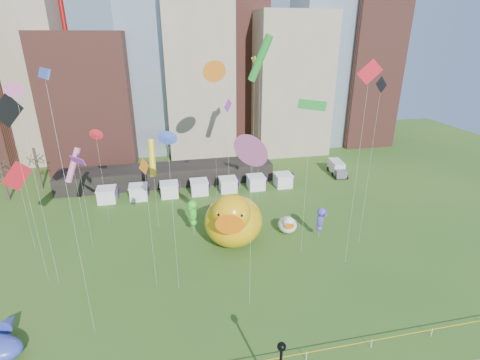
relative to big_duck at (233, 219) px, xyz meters
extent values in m
cube|color=gray|center=(-33.56, 42.90, 17.38)|extent=(14.00, 12.00, 42.00)
cube|color=brown|center=(-21.56, 36.90, 9.38)|extent=(16.00, 14.00, 26.00)
cube|color=#8C9EB2|center=(-9.56, 44.90, 23.88)|extent=(12.00, 12.00, 55.00)
cube|color=gray|center=(0.44, 40.90, 13.38)|extent=(14.00, 14.00, 34.00)
cube|color=gray|center=(20.44, 38.90, 11.38)|extent=(16.00, 14.00, 30.00)
cube|color=#8C9EB2|center=(30.44, 42.90, 20.38)|extent=(14.00, 12.00, 48.00)
cube|color=brown|center=(40.44, 40.90, 14.38)|extent=(12.00, 12.00, 36.00)
cube|color=black|center=(-7.56, 22.90, -2.02)|extent=(38.00, 6.00, 3.20)
cube|color=white|center=(-17.56, 16.90, -2.52)|extent=(2.80, 2.80, 2.20)
cube|color=red|center=(-15.76, 16.90, -2.02)|extent=(0.08, 1.40, 1.60)
cube|color=white|center=(-12.56, 16.90, -2.52)|extent=(2.80, 2.80, 2.20)
cube|color=red|center=(-10.76, 16.90, -2.02)|extent=(0.08, 1.40, 1.60)
cube|color=white|center=(-7.56, 16.90, -2.52)|extent=(2.80, 2.80, 2.20)
cube|color=red|center=(-5.76, 16.90, -2.02)|extent=(0.08, 1.40, 1.60)
cube|color=white|center=(-2.56, 16.90, -2.52)|extent=(2.80, 2.80, 2.20)
cube|color=red|center=(-0.76, 16.90, -2.02)|extent=(0.08, 1.40, 1.60)
cube|color=white|center=(2.44, 16.90, -2.52)|extent=(2.80, 2.80, 2.20)
cube|color=red|center=(4.24, 16.90, -2.02)|extent=(0.08, 1.40, 1.60)
cube|color=white|center=(7.44, 16.90, -2.52)|extent=(2.80, 2.80, 2.20)
cube|color=red|center=(9.24, 16.90, -2.02)|extent=(0.08, 1.40, 1.60)
cube|color=white|center=(12.44, 16.90, -2.52)|extent=(2.80, 2.80, 2.20)
cube|color=red|center=(14.24, 16.90, -2.02)|extent=(0.08, 1.40, 1.60)
cylinder|color=#382B21|center=(-33.56, 20.90, 0.38)|extent=(0.44, 0.44, 8.00)
cylinder|color=#382B21|center=(-29.56, 24.90, 0.13)|extent=(0.44, 0.44, 7.50)
cylinder|color=white|center=(2.44, -19.10, -3.17)|extent=(0.06, 0.06, 0.90)
cylinder|color=white|center=(8.44, -19.10, -3.17)|extent=(0.06, 0.06, 0.90)
cylinder|color=white|center=(14.44, -19.10, -3.17)|extent=(0.06, 0.06, 0.90)
ellipsoid|color=#E6A60B|center=(0.17, 0.58, -0.54)|extent=(9.60, 10.49, 6.18)
ellipsoid|color=#E6A60B|center=(1.10, 3.86, -0.70)|extent=(2.41, 2.09, 2.50)
sphere|color=#E6A60B|center=(-0.59, -2.08, 1.95)|extent=(5.74, 5.74, 4.64)
cone|color=orange|center=(-1.14, -3.97, 1.79)|extent=(3.03, 2.71, 2.55)
sphere|color=white|center=(-2.17, -2.95, 2.57)|extent=(0.84, 0.84, 0.84)
sphere|color=white|center=(0.28, -3.66, 2.57)|extent=(0.84, 0.84, 0.84)
sphere|color=black|center=(-2.28, -3.33, 2.57)|extent=(0.42, 0.42, 0.42)
sphere|color=black|center=(0.18, -4.03, 2.57)|extent=(0.42, 0.42, 0.42)
ellipsoid|color=white|center=(7.88, 1.45, -2.56)|extent=(3.03, 3.40, 2.13)
ellipsoid|color=white|center=(8.07, 2.61, -2.62)|extent=(0.78, 0.66, 0.86)
sphere|color=white|center=(7.72, 0.51, -1.71)|extent=(1.84, 1.84, 1.60)
cone|color=orange|center=(7.61, -0.16, -1.76)|extent=(0.98, 0.85, 0.88)
sphere|color=white|center=(7.22, 0.15, -1.49)|extent=(0.29, 0.29, 0.29)
sphere|color=white|center=(8.09, 0.00, -1.49)|extent=(0.29, 0.29, 0.29)
sphere|color=black|center=(7.20, 0.01, -1.49)|extent=(0.14, 0.14, 0.14)
sphere|color=black|center=(8.06, -0.13, -1.49)|extent=(0.14, 0.14, 0.14)
cylinder|color=silver|center=(-4.81, 3.06, -1.92)|extent=(0.03, 0.03, 3.40)
ellipsoid|color=green|center=(-4.81, 3.06, -0.22)|extent=(1.16, 1.05, 2.43)
sphere|color=green|center=(-4.81, 2.91, 1.08)|extent=(1.58, 1.58, 1.24)
cone|color=green|center=(-4.81, 2.36, 1.02)|extent=(0.66, 0.88, 0.43)
sphere|color=green|center=(-4.81, 3.11, -1.62)|extent=(0.87, 0.87, 0.87)
cylinder|color=silver|center=(11.54, -0.89, -2.30)|extent=(0.03, 0.03, 2.64)
ellipsoid|color=#4F3EBA|center=(11.54, -0.89, -0.98)|extent=(1.07, 0.96, 2.27)
sphere|color=#4F3EBA|center=(11.54, -1.04, 0.23)|extent=(1.45, 1.45, 1.16)
cone|color=#4F3EBA|center=(11.54, -1.56, 0.17)|extent=(0.60, 0.81, 0.40)
sphere|color=#4F3EBA|center=(11.54, -0.84, -2.28)|extent=(0.81, 0.81, 0.81)
cone|color=#3F3BA2|center=(-22.72, -10.61, -2.29)|extent=(1.74, 1.90, 1.43)
sphere|color=black|center=(-1.04, -22.30, 1.98)|extent=(0.63, 0.63, 0.63)
cone|color=black|center=(-1.04, -22.30, 2.32)|extent=(0.23, 0.23, 0.28)
cube|color=silver|center=(24.74, 21.07, -2.25)|extent=(2.72, 4.70, 2.22)
cube|color=#595960|center=(24.35, 18.25, -2.69)|extent=(2.24, 1.86, 1.42)
cylinder|color=black|center=(23.42, 19.64, -3.22)|extent=(0.33, 0.82, 0.80)
cylinder|color=black|center=(25.62, 19.33, -3.22)|extent=(0.33, 0.82, 0.80)
cylinder|color=black|center=(23.83, 22.63, -3.22)|extent=(0.33, 0.82, 0.80)
cylinder|color=black|center=(26.03, 22.33, -3.22)|extent=(0.33, 0.82, 0.80)
cylinder|color=silver|center=(-16.47, 9.12, 2.97)|extent=(0.02, 0.02, 13.19)
cone|color=red|center=(-16.47, 9.12, 9.56)|extent=(1.33, 0.78, 1.40)
cylinder|color=silver|center=(-19.82, 8.81, 1.04)|extent=(0.02, 0.02, 9.33)
cylinder|color=pink|center=(-19.82, 8.81, 5.70)|extent=(2.67, 2.21, 4.62)
cylinder|color=silver|center=(-21.52, -3.21, 5.84)|extent=(0.02, 0.02, 18.93)
cube|color=black|center=(-21.52, -3.21, 15.31)|extent=(3.17, 1.00, 3.31)
cylinder|color=silver|center=(7.95, -3.66, 5.57)|extent=(0.02, 0.02, 18.39)
cube|color=green|center=(7.95, -3.66, 14.76)|extent=(2.51, 2.65, 0.98)
cylinder|color=silver|center=(-9.50, 6.64, 1.51)|extent=(0.02, 0.02, 10.27)
cylinder|color=yellow|center=(-9.50, 6.64, 6.65)|extent=(0.89, 2.83, 4.79)
cylinder|color=silver|center=(-7.48, -7.62, 4.73)|extent=(0.02, 0.02, 16.72)
cone|color=blue|center=(-7.48, -7.62, 13.09)|extent=(1.21, 0.69, 1.27)
cylinder|color=silver|center=(-9.80, -6.69, 3.29)|extent=(0.02, 0.02, 13.82)
cube|color=orange|center=(-9.80, -6.69, 10.19)|extent=(0.88, 1.53, 1.74)
cylinder|color=silver|center=(-17.62, 2.27, 2.37)|extent=(0.02, 0.02, 11.99)
cube|color=purple|center=(-17.62, 2.27, 8.37)|extent=(2.10, 2.25, 0.83)
cylinder|color=silver|center=(12.32, -6.89, 7.37)|extent=(0.02, 0.02, 21.98)
cube|color=red|center=(12.32, -6.89, 18.36)|extent=(2.46, 0.59, 2.52)
cylinder|color=silver|center=(-20.30, -3.86, 6.79)|extent=(0.02, 0.02, 20.83)
cone|color=pink|center=(-20.30, -3.86, 17.21)|extent=(1.37, 0.66, 1.40)
cylinder|color=silver|center=(16.24, -3.11, 6.48)|extent=(0.02, 0.02, 20.22)
cube|color=black|center=(16.24, -3.11, 16.59)|extent=(1.78, 0.62, 1.87)
cylinder|color=silver|center=(5.99, 10.36, 7.53)|extent=(0.02, 0.02, 22.32)
cylinder|color=green|center=(5.99, 10.36, 18.69)|extent=(3.40, 3.43, 6.37)
cylinder|color=silver|center=(6.24, 14.47, 7.27)|extent=(0.02, 0.02, 21.79)
cube|color=yellow|center=(6.24, 14.47, 18.17)|extent=(1.80, 3.42, 1.07)
cylinder|color=silver|center=(-15.29, -12.41, 7.85)|extent=(0.02, 0.02, 22.95)
cube|color=blue|center=(-15.29, -12.41, 19.33)|extent=(1.40, 2.15, 0.70)
cylinder|color=silver|center=(0.03, 13.91, 6.58)|extent=(0.02, 0.02, 20.41)
cone|color=orange|center=(0.03, 13.91, 16.78)|extent=(2.73, 2.06, 3.06)
cylinder|color=silver|center=(-0.07, 2.27, 5.17)|extent=(0.02, 0.02, 17.58)
cube|color=purple|center=(-0.07, 2.27, 13.96)|extent=(1.16, 1.19, 1.63)
cylinder|color=silver|center=(-24.78, 3.79, 1.42)|extent=(0.02, 0.02, 10.09)
cube|color=red|center=(-24.78, 3.79, 6.47)|extent=(2.67, 2.58, 3.68)
cylinder|color=silver|center=(-0.60, -11.45, 4.52)|extent=(0.02, 0.02, 16.29)
cone|color=pink|center=(-0.60, -11.45, 12.67)|extent=(1.70, 2.49, 2.71)
camera|label=1|loc=(-7.74, -39.79, 21.76)|focal=27.00mm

